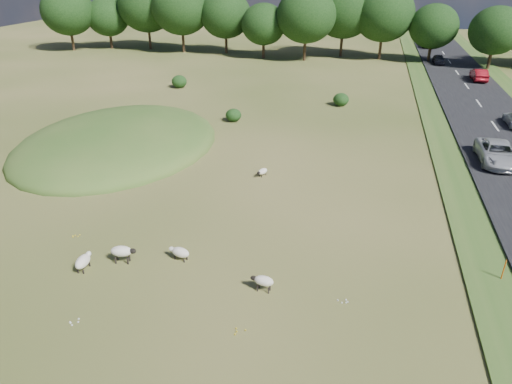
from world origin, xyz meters
TOP-DOWN VIEW (x-y plane):
  - ground at (0.00, 20.00)m, footprint 160.00×160.00m
  - mound at (-12.00, 12.00)m, footprint 16.00×20.00m
  - road at (20.00, 30.00)m, footprint 8.00×150.00m
  - treeline at (-1.06, 55.44)m, footprint 96.28×14.66m
  - shrubs at (-5.56, 27.93)m, footprint 21.75×13.05m
  - marker_post at (15.33, -0.55)m, footprint 0.06×0.06m
  - sheep_0 at (-4.81, -4.51)m, footprint 0.66×1.34m
  - sheep_1 at (-3.18, -3.51)m, footprint 1.37×0.75m
  - sheep_2 at (1.36, 8.54)m, footprint 0.77×1.03m
  - sheep_3 at (-0.44, -2.58)m, footprint 1.27×0.75m
  - sheep_4 at (4.30, -4.03)m, footprint 1.15×0.57m
  - car_0 at (21.90, 43.55)m, footprint 1.57×4.50m
  - car_4 at (18.10, 69.50)m, footprint 2.43×5.26m
  - car_5 at (18.10, 14.66)m, footprint 2.53×5.48m
  - car_6 at (18.10, 53.79)m, footprint 1.55×3.86m

SIDE VIEW (x-z plane):
  - ground at x=0.00m, z-range 0.00..0.00m
  - mound at x=-12.00m, z-range -2.00..2.00m
  - road at x=20.00m, z-range 0.00..0.25m
  - sheep_2 at x=1.36m, z-range 0.08..0.65m
  - sheep_3 at x=-0.44m, z-range 0.09..0.79m
  - sheep_0 at x=-4.81m, z-range 0.10..0.87m
  - sheep_4 at x=4.30m, z-range 0.16..0.98m
  - marker_post at x=15.33m, z-range 0.00..1.20m
  - sheep_1 at x=-3.18m, z-range 0.19..1.15m
  - shrubs at x=-5.56m, z-range -0.06..1.46m
  - car_6 at x=18.10m, z-range 0.25..1.57m
  - car_4 at x=18.10m, z-range 0.25..1.71m
  - car_0 at x=21.90m, z-range 0.25..1.73m
  - car_5 at x=18.10m, z-range 0.25..1.77m
  - treeline at x=-1.06m, z-range 0.72..12.41m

